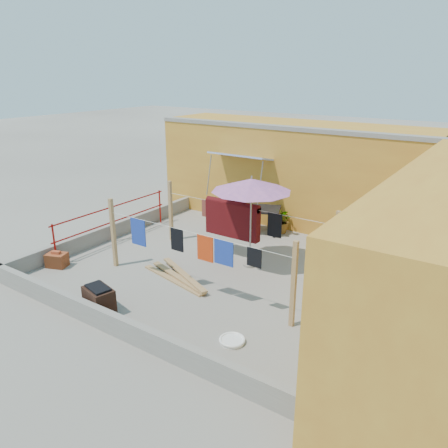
{
  "coord_description": "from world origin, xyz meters",
  "views": [
    {
      "loc": [
        5.62,
        -8.34,
        4.77
      ],
      "look_at": [
        -0.27,
        0.3,
        1.09
      ],
      "focal_mm": 35.0,
      "sensor_mm": 36.0,
      "label": 1
    }
  ],
  "objects_px": {
    "outdoor_table": "(252,210)",
    "brick_stack": "(57,260)",
    "white_basin": "(232,340)",
    "green_hose": "(371,253)",
    "brazier": "(99,300)",
    "plant_back_a": "(282,220)",
    "water_jug_a": "(375,305)",
    "water_jug_b": "(352,284)",
    "patio_umbrella": "(251,186)"
  },
  "relations": [
    {
      "from": "white_basin",
      "to": "plant_back_a",
      "type": "xyz_separation_m",
      "value": [
        -1.92,
        5.74,
        0.36
      ]
    },
    {
      "from": "patio_umbrella",
      "to": "outdoor_table",
      "type": "distance_m",
      "value": 2.88
    },
    {
      "from": "brick_stack",
      "to": "green_hose",
      "type": "height_order",
      "value": "brick_stack"
    },
    {
      "from": "water_jug_b",
      "to": "water_jug_a",
      "type": "bearing_deg",
      "value": -41.15
    },
    {
      "from": "brick_stack",
      "to": "water_jug_b",
      "type": "relative_size",
      "value": 1.54
    },
    {
      "from": "white_basin",
      "to": "plant_back_a",
      "type": "bearing_deg",
      "value": 108.48
    },
    {
      "from": "patio_umbrella",
      "to": "water_jug_a",
      "type": "height_order",
      "value": "patio_umbrella"
    },
    {
      "from": "brick_stack",
      "to": "water_jug_a",
      "type": "xyz_separation_m",
      "value": [
        7.4,
        2.37,
        -0.03
      ]
    },
    {
      "from": "brazier",
      "to": "plant_back_a",
      "type": "relative_size",
      "value": 0.92
    },
    {
      "from": "brazier",
      "to": "plant_back_a",
      "type": "bearing_deg",
      "value": 81.63
    },
    {
      "from": "water_jug_a",
      "to": "green_hose",
      "type": "xyz_separation_m",
      "value": [
        -0.97,
        3.02,
        -0.12
      ]
    },
    {
      "from": "patio_umbrella",
      "to": "brick_stack",
      "type": "xyz_separation_m",
      "value": [
        -4.06,
        -2.84,
        -1.95
      ]
    },
    {
      "from": "patio_umbrella",
      "to": "brazier",
      "type": "distance_m",
      "value": 4.4
    },
    {
      "from": "water_jug_b",
      "to": "plant_back_a",
      "type": "xyz_separation_m",
      "value": [
        -3.08,
        2.51,
        0.24
      ]
    },
    {
      "from": "green_hose",
      "to": "plant_back_a",
      "type": "xyz_separation_m",
      "value": [
        -2.8,
        0.1,
        0.38
      ]
    },
    {
      "from": "outdoor_table",
      "to": "water_jug_a",
      "type": "xyz_separation_m",
      "value": [
        4.59,
        -2.65,
        -0.57
      ]
    },
    {
      "from": "outdoor_table",
      "to": "green_hose",
      "type": "height_order",
      "value": "outdoor_table"
    },
    {
      "from": "white_basin",
      "to": "patio_umbrella",
      "type": "bearing_deg",
      "value": 115.63
    },
    {
      "from": "outdoor_table",
      "to": "water_jug_b",
      "type": "xyz_separation_m",
      "value": [
        3.9,
        -2.04,
        -0.56
      ]
    },
    {
      "from": "water_jug_b",
      "to": "green_hose",
      "type": "relative_size",
      "value": 0.76
    },
    {
      "from": "water_jug_a",
      "to": "white_basin",
      "type": "bearing_deg",
      "value": -125.27
    },
    {
      "from": "white_basin",
      "to": "green_hose",
      "type": "xyz_separation_m",
      "value": [
        0.88,
        5.64,
        -0.01
      ]
    },
    {
      "from": "outdoor_table",
      "to": "brick_stack",
      "type": "xyz_separation_m",
      "value": [
        -2.81,
        -5.02,
        -0.54
      ]
    },
    {
      "from": "outdoor_table",
      "to": "plant_back_a",
      "type": "height_order",
      "value": "plant_back_a"
    },
    {
      "from": "outdoor_table",
      "to": "white_basin",
      "type": "relative_size",
      "value": 3.87
    },
    {
      "from": "water_jug_b",
      "to": "green_hose",
      "type": "height_order",
      "value": "water_jug_b"
    },
    {
      "from": "patio_umbrella",
      "to": "green_hose",
      "type": "relative_size",
      "value": 5.13
    },
    {
      "from": "green_hose",
      "to": "patio_umbrella",
      "type": "bearing_deg",
      "value": -132.9
    },
    {
      "from": "water_jug_a",
      "to": "brick_stack",
      "type": "bearing_deg",
      "value": -162.26
    },
    {
      "from": "water_jug_b",
      "to": "white_basin",
      "type": "bearing_deg",
      "value": -109.68
    },
    {
      "from": "water_jug_b",
      "to": "outdoor_table",
      "type": "bearing_deg",
      "value": 152.34
    },
    {
      "from": "water_jug_a",
      "to": "plant_back_a",
      "type": "relative_size",
      "value": 0.43
    },
    {
      "from": "water_jug_b",
      "to": "green_hose",
      "type": "distance_m",
      "value": 2.43
    },
    {
      "from": "outdoor_table",
      "to": "water_jug_b",
      "type": "height_order",
      "value": "outdoor_table"
    },
    {
      "from": "patio_umbrella",
      "to": "water_jug_b",
      "type": "xyz_separation_m",
      "value": [
        2.64,
        0.14,
        -1.96
      ]
    },
    {
      "from": "water_jug_b",
      "to": "plant_back_a",
      "type": "relative_size",
      "value": 0.47
    },
    {
      "from": "brick_stack",
      "to": "water_jug_a",
      "type": "relative_size",
      "value": 1.69
    },
    {
      "from": "outdoor_table",
      "to": "water_jug_a",
      "type": "height_order",
      "value": "outdoor_table"
    },
    {
      "from": "water_jug_b",
      "to": "brazier",
      "type": "bearing_deg",
      "value": -135.95
    },
    {
      "from": "outdoor_table",
      "to": "water_jug_b",
      "type": "distance_m",
      "value": 4.43
    },
    {
      "from": "white_basin",
      "to": "plant_back_a",
      "type": "height_order",
      "value": "plant_back_a"
    },
    {
      "from": "brick_stack",
      "to": "water_jug_b",
      "type": "distance_m",
      "value": 7.33
    },
    {
      "from": "water_jug_b",
      "to": "plant_back_a",
      "type": "bearing_deg",
      "value": 140.73
    },
    {
      "from": "patio_umbrella",
      "to": "brazier",
      "type": "relative_size",
      "value": 3.44
    },
    {
      "from": "brick_stack",
      "to": "patio_umbrella",
      "type": "bearing_deg",
      "value": 34.97
    },
    {
      "from": "green_hose",
      "to": "brick_stack",
      "type": "bearing_deg",
      "value": -140.04
    },
    {
      "from": "brick_stack",
      "to": "plant_back_a",
      "type": "xyz_separation_m",
      "value": [
        3.63,
        5.49,
        0.22
      ]
    },
    {
      "from": "brazier",
      "to": "green_hose",
      "type": "height_order",
      "value": "brazier"
    },
    {
      "from": "water_jug_b",
      "to": "green_hose",
      "type": "bearing_deg",
      "value": 96.49
    },
    {
      "from": "outdoor_table",
      "to": "brick_stack",
      "type": "relative_size",
      "value": 3.25
    }
  ]
}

